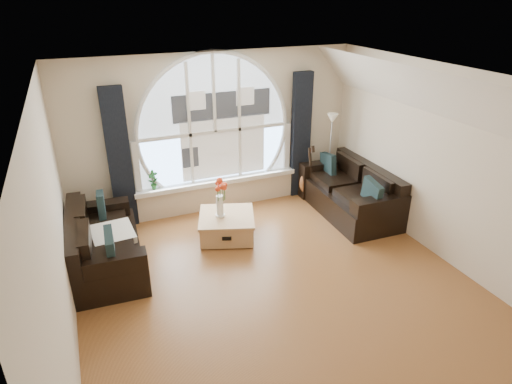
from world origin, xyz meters
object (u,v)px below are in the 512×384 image
Objects in this scene: sofa_right at (349,192)px; coffee_chest at (227,225)px; floor_lamp at (330,157)px; guitar at (309,171)px; sofa_left at (104,241)px; potted_plant at (153,180)px; vase_flowers at (219,193)px.

sofa_right is 2.24m from coffee_chest.
floor_lamp reaches higher than coffee_chest.
coffee_chest is at bearing -160.88° from guitar.
guitar is at bearing 17.02° from sofa_left.
potted_plant is (-3.15, 0.36, -0.08)m from floor_lamp.
sofa_left is 2.62× the size of vase_flowers.
floor_lamp is (2.32, 0.65, 0.04)m from vase_flowers.
coffee_chest is at bearing -48.43° from potted_plant.
floor_lamp is at bearing 14.44° from sofa_left.
coffee_chest is at bearing 7.17° from sofa_left.
sofa_right is 1.81× the size of guitar.
sofa_left is 3.81m from guitar.
potted_plant is (-0.82, 1.01, -0.05)m from vase_flowers.
potted_plant is at bearing 129.10° from vase_flowers.
sofa_right reaches higher than coffee_chest.
potted_plant is at bearing 173.52° from floor_lamp.
guitar is (-0.36, 0.10, -0.27)m from floor_lamp.
coffee_chest is (1.83, 0.12, -0.19)m from sofa_left.
vase_flowers is 2.09× the size of potted_plant.
guitar is at bearing -5.22° from potted_plant.
floor_lamp is at bearing 15.73° from vase_flowers.
sofa_left is at bearing -168.88° from floor_lamp.
potted_plant reaches higher than sofa_right.
coffee_chest is 0.80× the size of guitar.
sofa_right is at bearing 18.06° from coffee_chest.
guitar is at bearing 41.63° from coffee_chest.
floor_lamp reaches higher than vase_flowers.
vase_flowers reaches higher than potted_plant.
potted_plant is at bearing 54.91° from sofa_left.
sofa_right is at bearing -1.42° from vase_flowers.
sofa_left is 2.17× the size of coffee_chest.
sofa_right is 0.82m from floor_lamp.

